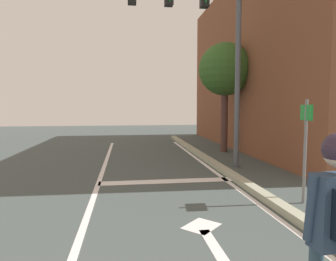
# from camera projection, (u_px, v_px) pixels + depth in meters

# --- Properties ---
(lane_line_center) EXTENTS (0.12, 20.00, 0.01)m
(lane_line_center) POSITION_uv_depth(u_px,v_px,m) (90.00, 208.00, 5.64)
(lane_line_center) COLOR white
(lane_line_center) RESTS_ON ground
(lane_line_curbside) EXTENTS (0.12, 20.00, 0.01)m
(lane_line_curbside) POSITION_uv_depth(u_px,v_px,m) (254.00, 200.00, 6.09)
(lane_line_curbside) COLOR white
(lane_line_curbside) RESTS_ON ground
(stop_bar) EXTENTS (3.37, 0.40, 0.01)m
(stop_bar) POSITION_uv_depth(u_px,v_px,m) (166.00, 181.00, 7.64)
(stop_bar) COLOR white
(stop_bar) RESTS_ON ground
(lane_arrow_stem) EXTENTS (0.16, 1.40, 0.01)m
(lane_arrow_stem) POSITION_uv_depth(u_px,v_px,m) (218.00, 251.00, 3.95)
(lane_arrow_stem) COLOR white
(lane_arrow_stem) RESTS_ON ground
(lane_arrow_head) EXTENTS (0.71, 0.71, 0.01)m
(lane_arrow_head) POSITION_uv_depth(u_px,v_px,m) (201.00, 226.00, 4.79)
(lane_arrow_head) COLOR white
(lane_arrow_head) RESTS_ON ground
(curb_strip) EXTENTS (0.24, 24.00, 0.14)m
(curb_strip) POSITION_uv_depth(u_px,v_px,m) (265.00, 197.00, 6.12)
(curb_strip) COLOR #9FA38B
(curb_strip) RESTS_ON ground
(traffic_signal_mast) EXTENTS (4.33, 0.34, 5.92)m
(traffic_signal_mast) POSITION_uv_depth(u_px,v_px,m) (200.00, 27.00, 8.94)
(traffic_signal_mast) COLOR #505761
(traffic_signal_mast) RESTS_ON ground
(street_sign_post) EXTENTS (0.10, 0.44, 2.03)m
(street_sign_post) POSITION_uv_depth(u_px,v_px,m) (306.00, 135.00, 5.83)
(street_sign_post) COLOR slate
(street_sign_post) RESTS_ON ground
(roadside_tree) EXTENTS (2.15, 2.15, 4.47)m
(roadside_tree) POSITION_uv_depth(u_px,v_px,m) (225.00, 70.00, 12.33)
(roadside_tree) COLOR #513630
(roadside_tree) RESTS_ON ground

